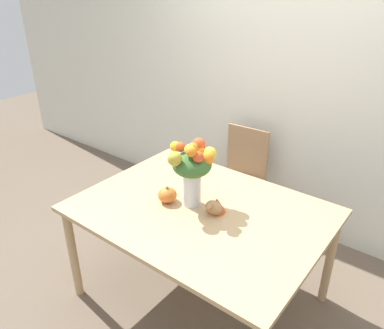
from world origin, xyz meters
The scene contains 7 objects.
ground_plane centered at (0.00, 0.00, 0.00)m, with size 12.00×12.00×0.00m, color brown.
wall_back centered at (0.00, 1.28, 1.35)m, with size 8.00×0.06×2.70m.
dining_table centered at (0.00, 0.00, 0.70)m, with size 1.57×1.18×0.77m.
flower_vase centered at (-0.07, 0.01, 1.04)m, with size 0.28×0.33×0.45m.
pumpkin centered at (-0.22, -0.07, 0.82)m, with size 0.13×0.13×0.12m.
turkey_figurine centered at (0.10, 0.02, 0.82)m, with size 0.12×0.16×0.10m.
dining_chair_near_window centered at (-0.28, 0.96, 0.49)m, with size 0.44×0.44×0.93m.
Camera 1 is at (1.21, -1.65, 2.12)m, focal length 35.00 mm.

